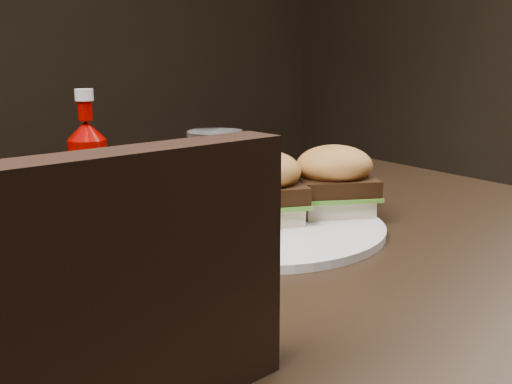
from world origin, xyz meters
TOP-DOWN VIEW (x-y plane):
  - dining_table at (0.00, 0.00)m, footprint 1.20×0.80m
  - plate at (0.08, 0.01)m, footprint 0.32×0.32m
  - sandwich_half_a at (0.09, 0.02)m, footprint 0.12×0.12m
  - sandwich_half_b at (0.20, 0.00)m, footprint 0.12×0.12m
  - fries_pile at (0.00, 0.01)m, footprint 0.13×0.13m
  - ketchup_bottle at (-0.08, 0.19)m, footprint 0.06×0.06m
  - tumbler at (0.08, 0.13)m, footprint 0.10×0.10m

SIDE VIEW (x-z plane):
  - dining_table at x=0.00m, z-range 0.71..0.75m
  - plate at x=0.08m, z-range 0.75..0.76m
  - sandwich_half_a at x=0.09m, z-range 0.76..0.78m
  - sandwich_half_b at x=0.20m, z-range 0.76..0.78m
  - fries_pile at x=0.00m, z-range 0.76..0.81m
  - tumbler at x=0.08m, z-range 0.74..0.87m
  - ketchup_bottle at x=-0.08m, z-range 0.76..0.86m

